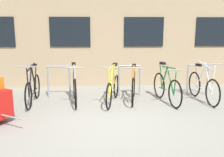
{
  "coord_description": "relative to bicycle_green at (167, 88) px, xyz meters",
  "views": [
    {
      "loc": [
        -0.34,
        -4.94,
        1.9
      ],
      "look_at": [
        0.06,
        1.6,
        0.58
      ],
      "focal_mm": 39.44,
      "sensor_mm": 36.0,
      "label": 1
    }
  ],
  "objects": [
    {
      "name": "bicycle_white",
      "position": [
        1.02,
        0.08,
        0.0
      ],
      "size": [
        0.44,
        1.74,
        1.09
      ],
      "color": "black",
      "rests_on": "ground"
    },
    {
      "name": "storefront_building",
      "position": [
        -1.47,
        5.04,
        2.52
      ],
      "size": [
        28.0,
        6.22,
        5.81
      ],
      "color": "tan",
      "rests_on": "ground"
    },
    {
      "name": "bike_rack",
      "position": [
        -1.9,
        0.65,
        0.16
      ],
      "size": [
        6.65,
        0.05,
        0.9
      ],
      "color": "gray",
      "rests_on": "ground"
    },
    {
      "name": "bicycle_yellow",
      "position": [
        -1.42,
        0.04,
        -0.01
      ],
      "size": [
        0.56,
        1.69,
        1.04
      ],
      "color": "black",
      "rests_on": "ground"
    },
    {
      "name": "bicycle_black",
      "position": [
        -3.49,
        0.12,
        -0.01
      ],
      "size": [
        0.44,
        1.72,
        1.06
      ],
      "color": "black",
      "rests_on": "ground"
    },
    {
      "name": "bicycle_silver",
      "position": [
        -2.41,
        0.13,
        0.01
      ],
      "size": [
        0.44,
        1.74,
        1.03
      ],
      "color": "black",
      "rests_on": "ground"
    },
    {
      "name": "ground_plane",
      "position": [
        -1.47,
        -1.25,
        -0.39
      ],
      "size": [
        42.0,
        42.0,
        0.0
      ],
      "primitive_type": "plane",
      "color": "gray"
    },
    {
      "name": "bicycle_green",
      "position": [
        0.0,
        0.0,
        0.0
      ],
      "size": [
        0.44,
        1.67,
        1.04
      ],
      "color": "black",
      "rests_on": "ground"
    },
    {
      "name": "bicycle_orange",
      "position": [
        -0.85,
        0.19,
        0.01
      ],
      "size": [
        0.47,
        1.69,
        0.99
      ],
      "color": "black",
      "rests_on": "ground"
    }
  ]
}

